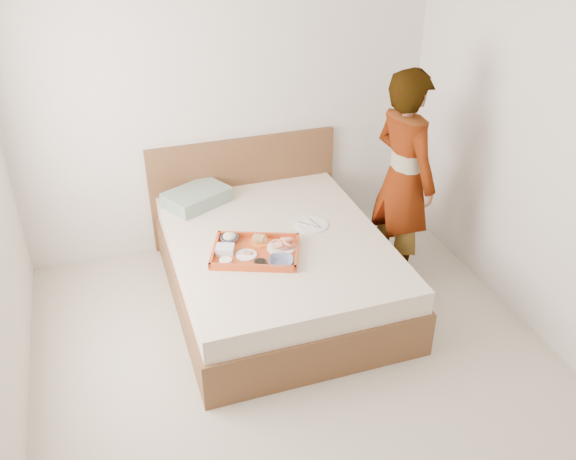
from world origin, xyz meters
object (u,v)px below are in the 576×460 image
at_px(tray, 255,251).
at_px(dinner_plate, 311,225).
at_px(bed, 278,267).
at_px(person, 403,179).

relative_size(tray, dinner_plate, 2.37).
relative_size(bed, tray, 3.28).
xyz_separation_m(tray, person, (1.24, 0.16, 0.31)).
xyz_separation_m(bed, person, (1.02, 0.00, 0.60)).
bearing_deg(bed, dinner_plate, 17.23).
height_order(bed, person, person).
distance_m(dinner_plate, person, 0.79).
height_order(dinner_plate, person, person).
distance_m(bed, person, 1.19).
xyz_separation_m(bed, tray, (-0.22, -0.16, 0.29)).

